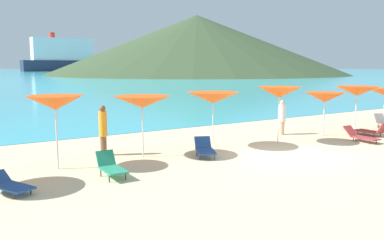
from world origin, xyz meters
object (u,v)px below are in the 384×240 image
Objects in this scene: umbrella_1 at (55,103)px; umbrella_5 at (325,97)px; lounge_chair_5 at (10,184)px; lounge_chair_0 at (111,166)px; cruise_ship at (63,57)px; lounge_chair_1 at (372,130)px; beachgoer_1 at (103,129)px; umbrella_6 at (357,91)px; umbrella_3 at (213,98)px; beachgoer_0 at (282,117)px; umbrella_4 at (279,92)px; lounge_chair_2 at (361,136)px; umbrella_2 at (142,102)px; lounge_chair_4 at (205,148)px.

umbrella_1 is 12.14m from umbrella_5.
umbrella_5 is 1.33× the size of lounge_chair_5.
lounge_chair_0 is 233.25m from cruise_ship.
lounge_chair_1 is 0.80× the size of beachgoer_1.
umbrella_1 reaches higher than umbrella_6.
umbrella_1 is 6.09m from umbrella_3.
umbrella_3 is at bearing -12.65° from lounge_chair_1.
lounge_chair_5 is 12.60m from beachgoer_0.
umbrella_5 is at bearing -4.75° from umbrella_3.
umbrella_4 is 1.08× the size of umbrella_6.
lounge_chair_0 is at bearing -173.18° from umbrella_5.
cruise_ship reaches higher than umbrella_4.
umbrella_4 reaches higher than lounge_chair_2.
umbrella_5 is 1.28× the size of lounge_chair_2.
lounge_chair_1 is 0.96× the size of lounge_chair_5.
beachgoer_1 is (-10.42, 3.40, 0.75)m from lounge_chair_2.
lounge_chair_1 is at bearing 80.94° from beachgoer_0.
umbrella_4 is 2.66m from beachgoer_0.
umbrella_5 is at bearing -104.16° from cruise_ship.
umbrella_2 is 230.94m from cruise_ship.
umbrella_2 is 1.38× the size of lounge_chair_2.
lounge_chair_0 is at bearing -24.70° from lounge_chair_5.
umbrella_4 is 3.24m from umbrella_5.
umbrella_6 reaches higher than lounge_chair_4.
lounge_chair_2 reaches higher than lounge_chair_5.
lounge_chair_0 is at bearing -106.75° from cruise_ship.
lounge_chair_4 is 6.65m from lounge_chair_5.
umbrella_6 is 1.47× the size of lounge_chair_4.
lounge_chair_2 is (9.30, -2.38, -1.75)m from umbrella_2.
umbrella_1 reaches higher than lounge_chair_5.
lounge_chair_5 is at bearing -166.70° from umbrella_3.
umbrella_5 is at bearing 77.69° from beachgoer_0.
umbrella_1 is at bearing 179.87° from umbrella_6.
umbrella_2 is at bearing 179.46° from umbrella_6.
lounge_chair_4 is 0.99× the size of lounge_chair_5.
umbrella_4 is 5.54m from lounge_chair_1.
umbrella_3 reaches higher than umbrella_5.
umbrella_3 is 1.46× the size of lounge_chair_5.
beachgoer_1 is 230.25m from cruise_ship.
umbrella_2 is at bearing 172.16° from umbrella_4.
umbrella_4 reaches higher than lounge_chair_5.
umbrella_2 is at bearing 176.63° from umbrella_5.
umbrella_4 is 1.30× the size of beachgoer_1.
umbrella_1 reaches higher than beachgoer_0.
umbrella_2 is 0.92× the size of umbrella_4.
lounge_chair_1 is 1.78m from lounge_chair_2.
umbrella_5 is 1.35× the size of lounge_chair_4.
umbrella_5 is (3.21, 0.28, -0.37)m from umbrella_4.
beachgoer_0 is (-1.46, 1.26, -0.94)m from umbrella_5.
umbrella_4 is 1.59× the size of lounge_chair_4.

